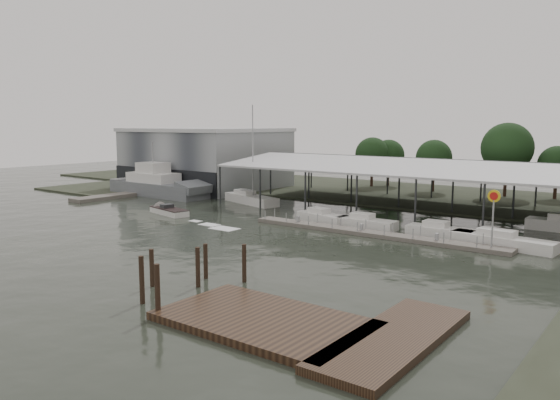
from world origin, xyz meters
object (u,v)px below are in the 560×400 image
Objects in this scene: shell_fuel_sign at (493,208)px; grey_trawler at (159,186)px; speedboat_underway at (167,211)px; white_sailboat at (250,199)px.

grey_trawler is at bearing 171.96° from shell_fuel_sign.
white_sailboat is at bearing -88.45° from speedboat_underway.
grey_trawler is 18.23m from speedboat_underway.
white_sailboat is 0.78× the size of speedboat_underway.
speedboat_underway is at bearing -84.69° from white_sailboat.
white_sailboat is (-36.14, 9.71, -3.27)m from shell_fuel_sign.
grey_trawler is 1.35× the size of white_sailboat.
speedboat_underway is (14.44, -11.07, -1.19)m from grey_trawler.
grey_trawler is at bearing -24.67° from speedboat_underway.
shell_fuel_sign reaches higher than speedboat_underway.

